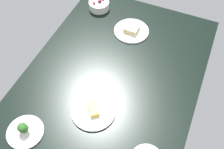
{
  "coord_description": "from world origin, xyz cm",
  "views": [
    {
      "loc": [
        80.23,
        34.55,
        124.64
      ],
      "look_at": [
        0.0,
        0.0,
        6.0
      ],
      "focal_mm": 42.14,
      "sensor_mm": 36.0,
      "label": 1
    }
  ],
  "objects_px": {
    "plate_cheese": "(93,111)",
    "plate_broccoli": "(25,131)",
    "plate_sandwich": "(131,30)",
    "bowl_berries": "(99,5)"
  },
  "relations": [
    {
      "from": "plate_cheese",
      "to": "plate_broccoli",
      "type": "xyz_separation_m",
      "value": [
        0.24,
        -0.26,
        0.01
      ]
    },
    {
      "from": "plate_cheese",
      "to": "plate_broccoli",
      "type": "height_order",
      "value": "plate_broccoli"
    },
    {
      "from": "plate_cheese",
      "to": "bowl_berries",
      "type": "xyz_separation_m",
      "value": [
        -0.75,
        -0.32,
        0.02
      ]
    },
    {
      "from": "plate_cheese",
      "to": "plate_broccoli",
      "type": "bearing_deg",
      "value": -47.24
    },
    {
      "from": "plate_sandwich",
      "to": "plate_broccoli",
      "type": "bearing_deg",
      "value": -14.87
    },
    {
      "from": "bowl_berries",
      "to": "plate_broccoli",
      "type": "distance_m",
      "value": 0.99
    },
    {
      "from": "plate_cheese",
      "to": "bowl_berries",
      "type": "height_order",
      "value": "bowl_berries"
    },
    {
      "from": "plate_cheese",
      "to": "plate_broccoli",
      "type": "distance_m",
      "value": 0.35
    },
    {
      "from": "plate_cheese",
      "to": "plate_sandwich",
      "type": "relative_size",
      "value": 1.02
    },
    {
      "from": "plate_broccoli",
      "to": "plate_sandwich",
      "type": "xyz_separation_m",
      "value": [
        -0.86,
        0.23,
        -0.01
      ]
    }
  ]
}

